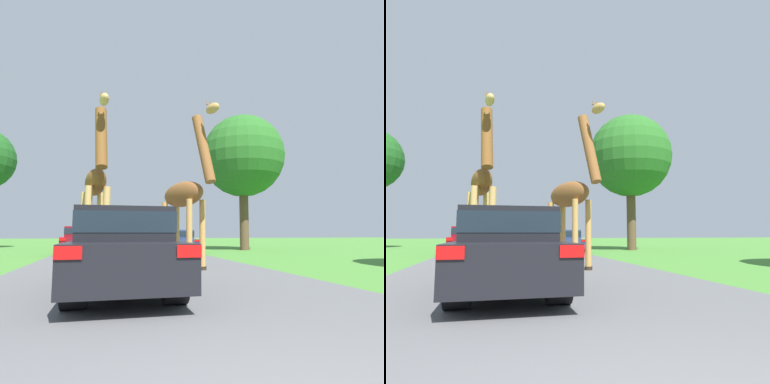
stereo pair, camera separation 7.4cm
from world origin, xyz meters
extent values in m
cube|color=#5B5B5E|center=(0.00, 30.00, 0.00)|extent=(7.60, 120.00, 0.00)
cylinder|color=tan|center=(1.71, 9.16, 1.06)|extent=(0.18, 0.18, 2.13)
cylinder|color=#2D2319|center=(1.71, 9.16, 0.05)|extent=(0.24, 0.24, 0.11)
cylinder|color=tan|center=(1.25, 8.99, 1.06)|extent=(0.18, 0.18, 2.13)
cylinder|color=#2D2319|center=(1.25, 8.99, 0.05)|extent=(0.24, 0.24, 0.11)
cylinder|color=tan|center=(1.18, 10.55, 1.06)|extent=(0.18, 0.18, 2.13)
cylinder|color=#2D2319|center=(1.18, 10.55, 0.05)|extent=(0.24, 0.24, 0.11)
cylinder|color=tan|center=(0.73, 10.37, 1.06)|extent=(0.18, 0.18, 2.13)
cylinder|color=#2D2319|center=(0.73, 10.37, 0.05)|extent=(0.24, 0.24, 0.11)
ellipsoid|color=brown|center=(1.22, 9.77, 2.35)|extent=(1.29, 2.18, 0.81)
cylinder|color=brown|center=(1.62, 8.70, 3.64)|extent=(0.65, 1.04, 2.22)
ellipsoid|color=tan|center=(1.78, 8.27, 4.75)|extent=(0.42, 0.61, 0.30)
cylinder|color=tan|center=(0.86, 10.71, 1.77)|extent=(0.06, 0.06, 1.17)
cone|color=brown|center=(1.78, 8.45, 4.98)|extent=(0.07, 0.07, 0.16)
cone|color=brown|center=(1.66, 8.41, 4.98)|extent=(0.07, 0.07, 0.16)
cylinder|color=tan|center=(-1.16, 8.90, 1.21)|extent=(0.20, 0.20, 2.41)
cylinder|color=#2D2319|center=(-1.16, 8.90, 0.06)|extent=(0.26, 0.26, 0.12)
cylinder|color=tan|center=(-1.65, 8.83, 1.21)|extent=(0.20, 0.20, 2.41)
cylinder|color=#2D2319|center=(-1.65, 8.83, 0.06)|extent=(0.26, 0.26, 0.12)
cylinder|color=tan|center=(-1.37, 10.40, 1.21)|extent=(0.20, 0.20, 2.41)
cylinder|color=#2D2319|center=(-1.37, 10.40, 0.06)|extent=(0.26, 0.26, 0.12)
cylinder|color=tan|center=(-1.87, 10.33, 1.21)|extent=(0.20, 0.20, 2.41)
cylinder|color=#2D2319|center=(-1.87, 10.33, 0.06)|extent=(0.26, 0.26, 0.12)
ellipsoid|color=brown|center=(-1.51, 9.62, 2.63)|extent=(0.89, 2.23, 0.77)
cylinder|color=brown|center=(-1.36, 8.52, 3.73)|extent=(0.44, 0.91, 1.88)
ellipsoid|color=tan|center=(-1.30, 8.13, 4.66)|extent=(0.32, 0.59, 0.30)
cylinder|color=tan|center=(-1.66, 10.64, 1.96)|extent=(0.07, 0.07, 1.33)
cone|color=brown|center=(-1.26, 8.30, 4.89)|extent=(0.07, 0.07, 0.16)
cone|color=brown|center=(-1.39, 8.28, 4.89)|extent=(0.07, 0.07, 0.16)
cube|color=black|center=(-0.81, 5.78, 0.62)|extent=(1.86, 4.59, 0.68)
cube|color=black|center=(-0.81, 5.78, 1.26)|extent=(1.67, 2.06, 0.60)
cube|color=#19232D|center=(-0.81, 5.78, 1.29)|extent=(1.69, 2.08, 0.36)
cube|color=red|center=(-1.57, 3.48, 0.86)|extent=(0.33, 0.03, 0.16)
cube|color=red|center=(-0.05, 3.48, 0.86)|extent=(0.33, 0.03, 0.16)
cylinder|color=black|center=(-1.55, 7.16, 0.32)|extent=(0.37, 0.65, 0.65)
cylinder|color=black|center=(-0.07, 7.16, 0.32)|extent=(0.37, 0.65, 0.65)
cylinder|color=black|center=(-1.55, 4.41, 0.32)|extent=(0.37, 0.65, 0.65)
cylinder|color=black|center=(-0.07, 4.41, 0.32)|extent=(0.37, 0.65, 0.65)
cube|color=#561914|center=(-1.20, 23.16, 0.57)|extent=(1.74, 4.33, 0.65)
cube|color=#561914|center=(-1.20, 23.16, 1.10)|extent=(1.57, 1.95, 0.42)
cube|color=#19232D|center=(-1.20, 23.16, 1.12)|extent=(1.58, 1.97, 0.25)
cube|color=red|center=(-1.92, 20.99, 0.80)|extent=(0.31, 0.03, 0.16)
cube|color=red|center=(-0.49, 20.99, 0.80)|extent=(0.31, 0.03, 0.16)
cylinder|color=black|center=(-1.90, 24.46, 0.29)|extent=(0.35, 0.57, 0.57)
cylinder|color=black|center=(-0.51, 24.46, 0.29)|extent=(0.35, 0.57, 0.57)
cylinder|color=black|center=(-1.90, 21.86, 0.29)|extent=(0.35, 0.57, 0.57)
cylinder|color=black|center=(-0.51, 21.86, 0.29)|extent=(0.35, 0.57, 0.57)
cube|color=maroon|center=(-2.46, 18.33, 0.61)|extent=(1.75, 4.02, 0.61)
cube|color=maroon|center=(-2.46, 18.33, 1.19)|extent=(1.58, 1.81, 0.54)
cube|color=#19232D|center=(-2.46, 18.33, 1.21)|extent=(1.60, 1.83, 0.33)
cube|color=red|center=(-3.18, 16.31, 0.82)|extent=(0.32, 0.03, 0.15)
cube|color=red|center=(-1.74, 16.31, 0.82)|extent=(0.32, 0.03, 0.15)
cylinder|color=black|center=(-3.16, 19.53, 0.35)|extent=(0.35, 0.71, 0.71)
cylinder|color=black|center=(-1.76, 19.53, 0.35)|extent=(0.35, 0.71, 0.71)
cylinder|color=black|center=(-3.16, 17.12, 0.35)|extent=(0.35, 0.71, 0.71)
cylinder|color=black|center=(-1.76, 17.12, 0.35)|extent=(0.35, 0.71, 0.71)
cube|color=#144C28|center=(2.32, 26.58, 0.57)|extent=(1.73, 4.15, 0.63)
cube|color=#144C28|center=(2.32, 26.58, 1.09)|extent=(1.56, 1.87, 0.40)
cube|color=#19232D|center=(2.32, 26.58, 1.11)|extent=(1.57, 1.89, 0.24)
cube|color=red|center=(1.62, 24.50, 0.79)|extent=(0.31, 0.03, 0.15)
cube|color=red|center=(3.03, 24.50, 0.79)|extent=(0.31, 0.03, 0.15)
cylinder|color=black|center=(1.63, 27.83, 0.29)|extent=(0.35, 0.59, 0.59)
cylinder|color=black|center=(3.02, 27.83, 0.29)|extent=(0.35, 0.59, 0.59)
cylinder|color=black|center=(1.63, 25.34, 0.29)|extent=(0.35, 0.59, 0.59)
cylinder|color=black|center=(3.02, 25.34, 0.29)|extent=(0.35, 0.59, 0.59)
cube|color=navy|center=(2.75, 18.78, 0.53)|extent=(1.96, 4.12, 0.51)
cube|color=navy|center=(2.75, 18.78, 1.04)|extent=(1.76, 1.85, 0.52)
cube|color=#19232D|center=(2.75, 18.78, 1.07)|extent=(1.78, 1.87, 0.31)
cube|color=red|center=(1.95, 16.71, 0.71)|extent=(0.35, 0.03, 0.12)
cube|color=red|center=(3.55, 16.71, 0.71)|extent=(0.35, 0.03, 0.12)
cylinder|color=black|center=(1.97, 20.02, 0.32)|extent=(0.39, 0.63, 0.63)
cylinder|color=black|center=(3.53, 20.02, 0.32)|extent=(0.39, 0.63, 0.63)
cylinder|color=black|center=(1.97, 17.55, 0.32)|extent=(0.39, 0.63, 0.63)
cylinder|color=black|center=(3.53, 17.55, 0.32)|extent=(0.39, 0.63, 0.63)
cylinder|color=brown|center=(7.76, 20.50, 2.77)|extent=(0.60, 0.60, 5.54)
sphere|color=#286623|center=(7.76, 20.50, 6.38)|extent=(5.60, 5.60, 5.60)
camera|label=1|loc=(-1.11, -0.97, 1.10)|focal=32.00mm
camera|label=2|loc=(-1.03, -0.99, 1.10)|focal=32.00mm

